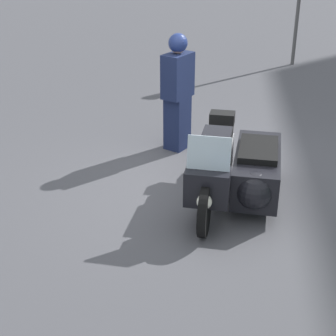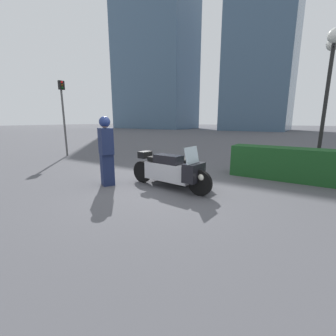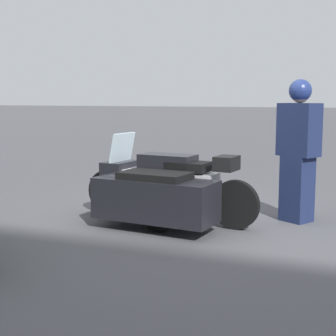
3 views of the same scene
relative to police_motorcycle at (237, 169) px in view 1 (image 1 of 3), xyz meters
The scene contains 3 objects.
ground_plane 0.64m from the police_motorcycle, 145.55° to the right, with size 160.00×160.00×0.00m, color #4C4C51.
police_motorcycle is the anchor object (origin of this frame).
officer_rider 1.96m from the police_motorcycle, 150.34° to the right, with size 0.59×0.51×1.85m.
Camera 1 is at (6.44, 0.01, 3.39)m, focal length 55.00 mm.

